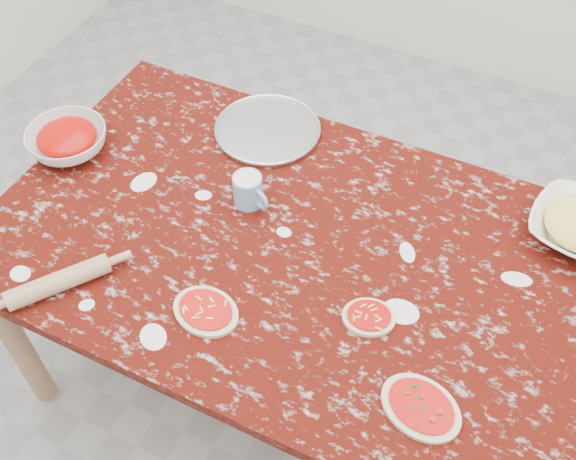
# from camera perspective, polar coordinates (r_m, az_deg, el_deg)

# --- Properties ---
(ground) EXTENTS (4.00, 4.00, 0.00)m
(ground) POSITION_cam_1_polar(r_m,az_deg,el_deg) (2.40, 0.00, -12.38)
(ground) COLOR gray
(worktable) EXTENTS (1.60, 1.00, 0.75)m
(worktable) POSITION_cam_1_polar(r_m,az_deg,el_deg) (1.83, 0.00, -2.67)
(worktable) COLOR #390A05
(worktable) RESTS_ON ground
(pizza_tray) EXTENTS (0.41, 0.41, 0.01)m
(pizza_tray) POSITION_cam_1_polar(r_m,az_deg,el_deg) (2.06, -1.76, 8.53)
(pizza_tray) COLOR #B2B2B7
(pizza_tray) RESTS_ON worktable
(sauce_bowl) EXTENTS (0.30, 0.30, 0.07)m
(sauce_bowl) POSITION_cam_1_polar(r_m,az_deg,el_deg) (2.09, -18.31, 7.25)
(sauce_bowl) COLOR white
(sauce_bowl) RESTS_ON worktable
(flour_mug) EXTENTS (0.12, 0.08, 0.09)m
(flour_mug) POSITION_cam_1_polar(r_m,az_deg,el_deg) (1.83, -3.38, 3.41)
(flour_mug) COLOR #71A6D6
(flour_mug) RESTS_ON worktable
(pizza_left) EXTENTS (0.19, 0.15, 0.02)m
(pizza_left) POSITION_cam_1_polar(r_m,az_deg,el_deg) (1.64, -7.04, -6.90)
(pizza_left) COLOR beige
(pizza_left) RESTS_ON worktable
(pizza_mid) EXTENTS (0.16, 0.14, 0.02)m
(pizza_mid) POSITION_cam_1_polar(r_m,az_deg,el_deg) (1.63, 6.93, -7.40)
(pizza_mid) COLOR beige
(pizza_mid) RESTS_ON worktable
(pizza_right) EXTENTS (0.22, 0.18, 0.02)m
(pizza_right) POSITION_cam_1_polar(r_m,az_deg,el_deg) (1.54, 11.29, -14.65)
(pizza_right) COLOR beige
(pizza_right) RESTS_ON worktable
(rolling_pin) EXTENTS (0.19, 0.24, 0.05)m
(rolling_pin) POSITION_cam_1_polar(r_m,az_deg,el_deg) (1.75, -19.03, -4.22)
(rolling_pin) COLOR tan
(rolling_pin) RESTS_ON worktable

